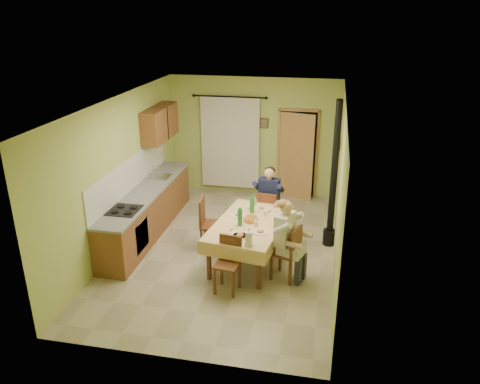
% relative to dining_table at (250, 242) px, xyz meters
% --- Properties ---
extents(floor, '(4.00, 6.00, 0.01)m').
position_rel_dining_table_xyz_m(floor, '(-0.51, 0.31, -0.38)').
color(floor, tan).
rests_on(floor, ground).
extents(room_shell, '(4.04, 6.04, 2.82)m').
position_rel_dining_table_xyz_m(room_shell, '(-0.51, 0.31, 1.44)').
color(room_shell, '#B8CA68').
rests_on(room_shell, ground).
extents(kitchen_run, '(0.64, 3.64, 1.56)m').
position_rel_dining_table_xyz_m(kitchen_run, '(-2.21, 0.71, 0.10)').
color(kitchen_run, brown).
rests_on(kitchen_run, ground).
extents(upper_cabinets, '(0.35, 1.40, 0.70)m').
position_rel_dining_table_xyz_m(upper_cabinets, '(-2.33, 2.01, 1.57)').
color(upper_cabinets, brown).
rests_on(upper_cabinets, room_shell).
extents(curtain, '(1.70, 0.07, 2.22)m').
position_rel_dining_table_xyz_m(curtain, '(-1.06, 3.21, 0.88)').
color(curtain, black).
rests_on(curtain, ground).
extents(doorway, '(0.96, 0.27, 2.15)m').
position_rel_dining_table_xyz_m(doorway, '(0.54, 3.24, 0.67)').
color(doorway, black).
rests_on(doorway, ground).
extents(dining_table, '(1.41, 2.06, 0.76)m').
position_rel_dining_table_xyz_m(dining_table, '(0.00, 0.00, 0.00)').
color(dining_table, '#E5B87A').
rests_on(dining_table, ground).
extents(tableware, '(0.75, 1.61, 0.33)m').
position_rel_dining_table_xyz_m(tableware, '(0.00, -0.10, 0.45)').
color(tableware, white).
rests_on(tableware, dining_table).
extents(chair_far, '(0.43, 0.43, 0.95)m').
position_rel_dining_table_xyz_m(chair_far, '(0.18, 1.08, -0.09)').
color(chair_far, brown).
rests_on(chair_far, ground).
extents(chair_near, '(0.42, 0.42, 0.92)m').
position_rel_dining_table_xyz_m(chair_near, '(-0.17, -1.02, -0.09)').
color(chair_near, brown).
rests_on(chair_near, ground).
extents(chair_right, '(0.51, 0.51, 0.96)m').
position_rel_dining_table_xyz_m(chair_right, '(0.70, -0.46, -0.09)').
color(chair_right, brown).
rests_on(chair_right, ground).
extents(chair_left, '(0.51, 0.51, 1.02)m').
position_rel_dining_table_xyz_m(chair_left, '(-0.76, 0.33, -0.09)').
color(chair_left, brown).
rests_on(chair_left, ground).
extents(man_far, '(0.61, 0.50, 1.39)m').
position_rel_dining_table_xyz_m(man_far, '(0.18, 1.09, 0.50)').
color(man_far, '#141938').
rests_on(man_far, chair_far).
extents(man_right, '(0.58, 0.65, 1.39)m').
position_rel_dining_table_xyz_m(man_right, '(0.69, -0.46, 0.50)').
color(man_right, beige).
rests_on(man_right, chair_right).
extents(stove_flue, '(0.24, 0.24, 2.80)m').
position_rel_dining_table_xyz_m(stove_flue, '(1.39, 0.91, 0.65)').
color(stove_flue, black).
rests_on(stove_flue, ground).
extents(picture_back, '(0.19, 0.03, 0.23)m').
position_rel_dining_table_xyz_m(picture_back, '(-0.26, 3.28, 1.37)').
color(picture_back, black).
rests_on(picture_back, room_shell).
extents(picture_right, '(0.03, 0.31, 0.21)m').
position_rel_dining_table_xyz_m(picture_right, '(1.46, 1.51, 1.47)').
color(picture_right, brown).
rests_on(picture_right, room_shell).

